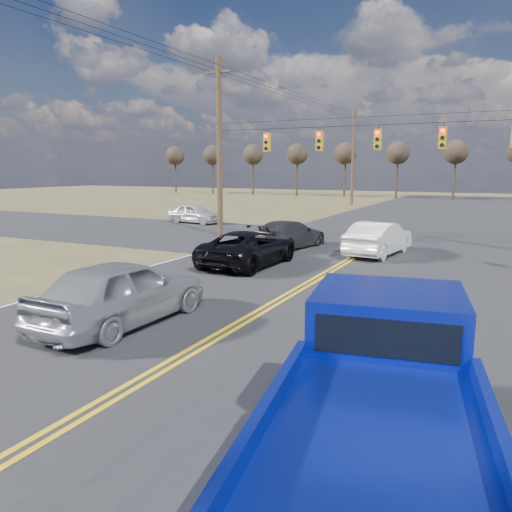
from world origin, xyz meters
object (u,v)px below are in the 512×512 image
at_px(silver_suv, 122,292).
at_px(dgrey_car_queue, 289,234).
at_px(black_suv, 249,248).
at_px(white_car_queue, 379,238).
at_px(pickup_truck, 381,414).
at_px(cross_car_west, 195,214).

bearing_deg(silver_suv, dgrey_car_queue, -84.26).
xyz_separation_m(black_suv, white_car_queue, (4.15, 4.84, 0.05)).
bearing_deg(pickup_truck, black_suv, 113.54).
height_order(silver_suv, white_car_queue, silver_suv).
bearing_deg(black_suv, white_car_queue, -128.96).
xyz_separation_m(silver_suv, dgrey_car_queue, (-0.95, 13.16, -0.16)).
height_order(pickup_truck, black_suv, pickup_truck).
bearing_deg(silver_suv, pickup_truck, 153.40).
bearing_deg(black_suv, cross_car_west, -47.41).
height_order(pickup_truck, cross_car_west, pickup_truck).
bearing_deg(black_suv, silver_suv, 96.40).
bearing_deg(cross_car_west, black_suv, -132.56).
relative_size(white_car_queue, cross_car_west, 1.13).
relative_size(dgrey_car_queue, cross_car_west, 1.17).
height_order(white_car_queue, cross_car_west, white_car_queue).
distance_m(dgrey_car_queue, cross_car_west, 12.84).
height_order(pickup_truck, white_car_queue, pickup_truck).
xyz_separation_m(pickup_truck, white_car_queue, (-3.88, 17.10, -0.32)).
distance_m(silver_suv, black_suv, 8.35).
xyz_separation_m(dgrey_car_queue, cross_car_west, (-10.42, 7.50, 0.00)).
xyz_separation_m(pickup_truck, black_suv, (-8.04, 12.27, -0.38)).
height_order(black_suv, white_car_queue, white_car_queue).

